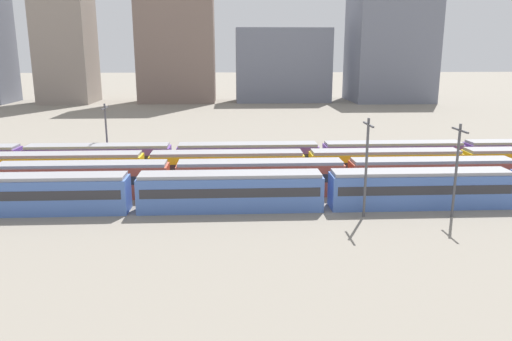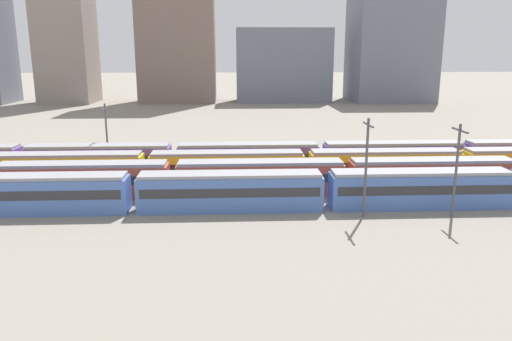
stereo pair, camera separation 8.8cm
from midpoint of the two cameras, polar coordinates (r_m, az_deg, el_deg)
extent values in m
cube|color=#4C70BC|center=(52.44, -24.14, -2.66)|extent=(18.00, 3.00, 3.40)
cube|color=#2D2D33|center=(52.33, -24.18, -2.23)|extent=(17.20, 3.06, 0.90)
cube|color=#939399|center=(51.98, -24.33, -0.67)|extent=(17.60, 2.70, 0.35)
cube|color=#4C70BC|center=(48.85, -2.99, -2.59)|extent=(18.00, 3.00, 3.40)
cube|color=#2D2D33|center=(48.74, -2.99, -2.13)|extent=(17.20, 3.06, 0.90)
cube|color=#939399|center=(48.36, -3.01, -0.45)|extent=(17.60, 2.70, 0.35)
cube|color=#4C70BC|center=(52.32, 18.20, -2.17)|extent=(18.00, 3.00, 3.40)
cube|color=#2D2D33|center=(52.22, 18.24, -1.74)|extent=(17.20, 3.06, 0.90)
cube|color=#939399|center=(51.86, 18.36, -0.17)|extent=(17.60, 2.70, 0.35)
cube|color=#BC4C38|center=(56.14, -19.19, -1.19)|extent=(18.00, 3.00, 3.40)
cube|color=#2D2D33|center=(56.04, -19.22, -0.79)|extent=(17.20, 3.06, 0.90)
cube|color=#939399|center=(55.71, -19.34, 0.67)|extent=(17.60, 2.70, 0.35)
cube|color=#BC4C38|center=(53.95, 0.45, -1.00)|extent=(18.00, 3.00, 3.40)
cube|color=#2D2D33|center=(53.85, 0.45, -0.58)|extent=(17.20, 3.06, 0.90)
cube|color=#939399|center=(53.51, 0.46, 0.95)|extent=(17.60, 2.70, 0.35)
cube|color=#BC4C38|center=(58.17, 19.38, -0.70)|extent=(18.00, 3.00, 3.40)
cube|color=#2D2D33|center=(58.08, 19.41, -0.31)|extent=(17.20, 3.06, 0.90)
cube|color=#939399|center=(57.76, 19.52, 1.10)|extent=(17.60, 2.70, 0.35)
cube|color=yellow|center=(62.03, -21.10, 0.02)|extent=(18.00, 3.00, 3.40)
cube|color=#2D2D33|center=(61.95, -21.14, 0.38)|extent=(17.20, 3.06, 0.90)
cube|color=#939399|center=(61.65, -21.25, 1.71)|extent=(17.60, 2.70, 0.35)
cube|color=yellow|center=(58.91, -3.37, 0.24)|extent=(18.00, 3.00, 3.40)
cube|color=#2D2D33|center=(58.82, -3.37, 0.62)|extent=(17.20, 3.06, 0.90)
cube|color=#939399|center=(58.50, -3.39, 2.02)|extent=(17.60, 2.70, 0.35)
cube|color=yellow|center=(61.70, 14.47, 0.44)|extent=(18.00, 3.00, 3.40)
cube|color=#2D2D33|center=(61.61, 14.49, 0.81)|extent=(17.20, 3.06, 0.90)
cube|color=#939399|center=(61.31, 14.57, 2.14)|extent=(17.60, 2.70, 0.35)
cube|color=#6B429E|center=(66.15, -17.56, 1.10)|extent=(18.00, 3.00, 3.40)
cube|color=#2D2D33|center=(66.06, -17.59, 1.45)|extent=(17.20, 3.06, 0.90)
cube|color=#939399|center=(65.79, -17.68, 2.70)|extent=(17.60, 2.70, 0.35)
cube|color=#6B429E|center=(64.01, -0.97, 1.34)|extent=(18.00, 3.00, 3.40)
cube|color=#2D2D33|center=(63.93, -0.97, 1.70)|extent=(17.20, 3.06, 0.90)
cube|color=#939399|center=(63.64, -0.97, 2.99)|extent=(17.60, 2.70, 0.35)
cube|color=#6B429E|center=(67.33, 15.33, 1.47)|extent=(18.00, 3.00, 3.40)
cube|color=#2D2D33|center=(67.25, 15.35, 1.81)|extent=(17.20, 3.06, 0.90)
cube|color=#939399|center=(66.98, 15.43, 3.04)|extent=(17.60, 2.70, 0.35)
cylinder|color=#4C4C51|center=(49.58, 21.91, -0.07)|extent=(0.24, 0.24, 8.86)
cube|color=#47474C|center=(48.88, 22.31, 4.29)|extent=(0.16, 3.20, 0.16)
cylinder|color=#4C4C51|center=(68.42, -16.78, 3.78)|extent=(0.24, 0.24, 8.59)
cube|color=#47474C|center=(67.92, -16.99, 6.85)|extent=(0.16, 3.20, 0.16)
cylinder|color=#4C4C51|center=(47.03, 12.45, 0.23)|extent=(0.24, 0.24, 9.37)
cube|color=#47474C|center=(46.28, 12.71, 5.16)|extent=(0.16, 3.20, 0.16)
cube|color=gray|center=(160.33, -21.14, 15.00)|extent=(14.78, 16.20, 43.11)
cube|color=#7A665B|center=(153.91, -9.25, 16.96)|extent=(22.37, 13.87, 49.33)
cube|color=slate|center=(153.69, 3.07, 11.95)|extent=(28.18, 12.56, 21.63)
cube|color=slate|center=(160.29, 15.08, 13.25)|extent=(23.42, 21.35, 30.94)
camera|label=1|loc=(0.04, -90.04, -0.01)|focal=34.90mm
camera|label=2|loc=(0.04, 89.96, 0.01)|focal=34.90mm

